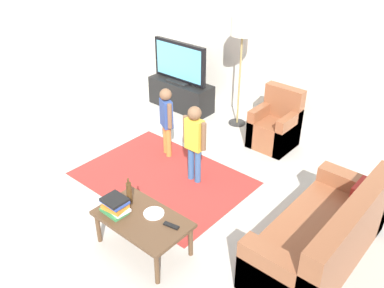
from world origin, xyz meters
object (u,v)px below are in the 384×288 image
at_px(bottle, 129,192).
at_px(tv_remote, 171,226).
at_px(tv, 180,63).
at_px(plate, 154,213).
at_px(child_center, 194,138).
at_px(child_near_tv, 166,116).
at_px(armchair, 276,127).
at_px(floor_lamp, 242,32).
at_px(tv_stand, 181,95).
at_px(couch, 326,239).
at_px(book_stack, 115,205).
at_px(coffee_table, 143,221).

height_order(bottle, tv_remote, bottle).
bearing_deg(tv, plate, -52.39).
xyz_separation_m(child_center, tv_remote, (0.73, -1.22, -0.22)).
bearing_deg(child_near_tv, bottle, -60.11).
distance_m(armchair, bottle, 2.76).
bearing_deg(floor_lamp, tv_stand, -172.35).
bearing_deg(bottle, floor_lamp, 102.13).
xyz_separation_m(couch, armchair, (-1.64, 1.74, 0.01)).
bearing_deg(bottle, book_stack, -83.44).
bearing_deg(bottle, couch, 28.47).
relative_size(bottle, tv_remote, 1.77).
distance_m(couch, armchair, 2.39).
xyz_separation_m(floor_lamp, bottle, (0.63, -2.93, -1.00)).
relative_size(tv, coffee_table, 1.10).
height_order(child_center, bottle, child_center).
distance_m(tv_stand, child_center, 2.31).
bearing_deg(coffee_table, tv, 125.77).
relative_size(coffee_table, book_stack, 3.36).
bearing_deg(armchair, tv_stand, 178.85).
xyz_separation_m(tv, bottle, (1.76, -2.76, -0.30)).
xyz_separation_m(tv_stand, floor_lamp, (1.13, 0.15, 1.30)).
xyz_separation_m(tv_stand, armchair, (1.97, -0.04, 0.05)).
bearing_deg(tv_remote, coffee_table, -173.83).
distance_m(tv_stand, tv, 0.60).
bearing_deg(child_near_tv, armchair, 50.78).
height_order(bottle, plate, bottle).
height_order(tv_stand, bottle, bottle).
height_order(child_near_tv, child_center, child_center).
distance_m(child_near_tv, tv_remote, 2.07).
xyz_separation_m(tv, coffee_table, (2.06, -2.86, -0.48)).
bearing_deg(couch, tv_stand, 153.69).
relative_size(tv, book_stack, 3.70).
distance_m(tv_stand, couch, 4.02).
distance_m(coffee_table, plate, 0.14).
bearing_deg(tv_remote, child_center, 109.80).
bearing_deg(tv, child_near_tv, -54.67).
relative_size(coffee_table, bottle, 3.32).
bearing_deg(tv, bottle, -57.47).
distance_m(child_center, coffee_table, 1.41).
bearing_deg(plate, book_stack, -143.31).
xyz_separation_m(floor_lamp, book_stack, (0.66, -3.16, -1.03)).
height_order(child_center, plate, child_center).
bearing_deg(tv, book_stack, -59.08).
bearing_deg(coffee_table, child_center, 107.34).
height_order(couch, floor_lamp, floor_lamp).
bearing_deg(floor_lamp, bottle, -77.87).
xyz_separation_m(floor_lamp, child_center, (0.52, -1.72, -0.89)).
distance_m(child_center, tv_remote, 1.44).
relative_size(floor_lamp, coffee_table, 1.78).
relative_size(tv_stand, floor_lamp, 0.67).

